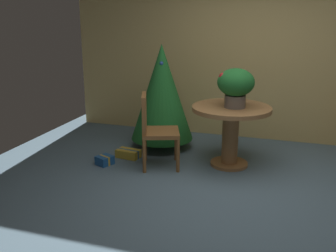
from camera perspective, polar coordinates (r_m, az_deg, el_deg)
ground_plane at (r=4.26m, az=10.01°, el=-10.28°), size 6.60×6.60×0.00m
back_wall_panel at (r=6.04m, az=13.69°, el=10.22°), size 6.00×0.10×2.60m
round_dining_table at (r=4.93m, az=9.16°, el=0.36°), size 0.98×0.98×0.77m
flower_vase at (r=4.78m, az=9.86°, el=5.97°), size 0.45×0.45×0.48m
wooden_chair_left at (r=4.85m, az=-2.05°, el=-0.17°), size 0.58×0.58×0.93m
holiday_tree at (r=5.52m, az=-0.90°, el=4.93°), size 0.89×0.89×1.48m
gift_box_gold at (r=5.31m, az=-5.82°, el=-4.02°), size 0.33×0.22×0.11m
gift_box_blue at (r=5.11m, az=-9.23°, el=-4.96°), size 0.24×0.24×0.11m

